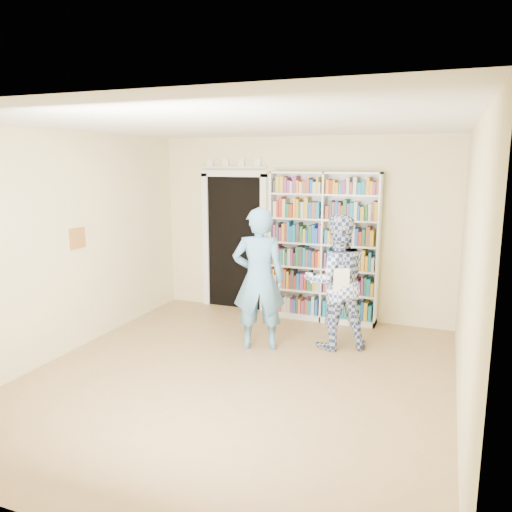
{
  "coord_description": "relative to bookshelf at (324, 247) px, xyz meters",
  "views": [
    {
      "loc": [
        2.04,
        -4.71,
        2.35
      ],
      "look_at": [
        -0.12,
        0.9,
        1.19
      ],
      "focal_mm": 35.0,
      "sensor_mm": 36.0,
      "label": 1
    }
  ],
  "objects": [
    {
      "name": "wall_back",
      "position": [
        -0.38,
        0.16,
        0.24
      ],
      "size": [
        4.5,
        0.0,
        4.5
      ],
      "primitive_type": "plane",
      "rotation": [
        1.57,
        0.0,
        0.0
      ],
      "color": "beige",
      "rests_on": "floor"
    },
    {
      "name": "paper_sheet",
      "position": [
        0.53,
        -1.29,
        -0.16
      ],
      "size": [
        0.17,
        0.11,
        0.28
      ],
      "primitive_type": "cube",
      "rotation": [
        0.0,
        0.0,
        0.54
      ],
      "color": "white",
      "rests_on": "man_plaid"
    },
    {
      "name": "floor",
      "position": [
        -0.38,
        -2.34,
        -1.11
      ],
      "size": [
        5.0,
        5.0,
        0.0
      ],
      "primitive_type": "plane",
      "color": "#947047",
      "rests_on": "ground"
    },
    {
      "name": "wall_left",
      "position": [
        -2.63,
        -2.34,
        0.24
      ],
      "size": [
        0.0,
        5.0,
        5.0
      ],
      "primitive_type": "plane",
      "rotation": [
        1.57,
        0.0,
        1.57
      ],
      "color": "beige",
      "rests_on": "floor"
    },
    {
      "name": "wall_art",
      "position": [
        -2.61,
        -2.14,
        0.29
      ],
      "size": [
        0.03,
        0.25,
        0.25
      ],
      "primitive_type": "cube",
      "color": "brown",
      "rests_on": "wall_left"
    },
    {
      "name": "doorway",
      "position": [
        -1.48,
        0.13,
        0.07
      ],
      "size": [
        1.1,
        0.08,
        2.43
      ],
      "color": "black",
      "rests_on": "floor"
    },
    {
      "name": "man_plaid",
      "position": [
        0.41,
        -1.04,
        -0.26
      ],
      "size": [
        1.03,
        0.95,
        1.7
      ],
      "primitive_type": "imported",
      "rotation": [
        0.0,
        0.0,
        3.61
      ],
      "color": "navy",
      "rests_on": "floor"
    },
    {
      "name": "wall_right",
      "position": [
        1.87,
        -2.34,
        0.24
      ],
      "size": [
        0.0,
        5.0,
        5.0
      ],
      "primitive_type": "plane",
      "rotation": [
        1.57,
        0.0,
        -1.57
      ],
      "color": "beige",
      "rests_on": "floor"
    },
    {
      "name": "ceiling",
      "position": [
        -0.38,
        -2.34,
        1.59
      ],
      "size": [
        5.0,
        5.0,
        0.0
      ],
      "primitive_type": "plane",
      "rotation": [
        3.14,
        0.0,
        0.0
      ],
      "color": "white",
      "rests_on": "wall_back"
    },
    {
      "name": "man_blue",
      "position": [
        -0.48,
        -1.41,
        -0.21
      ],
      "size": [
        0.76,
        0.62,
        1.79
      ],
      "primitive_type": "imported",
      "rotation": [
        0.0,
        0.0,
        3.49
      ],
      "color": "#548EBC",
      "rests_on": "floor"
    },
    {
      "name": "bookshelf",
      "position": [
        0.0,
        0.0,
        0.0
      ],
      "size": [
        1.59,
        0.3,
        2.19
      ],
      "rotation": [
        0.0,
        0.0,
        -0.31
      ],
      "color": "white",
      "rests_on": "floor"
    }
  ]
}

